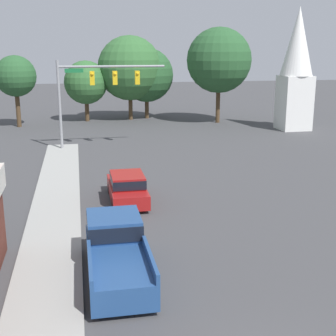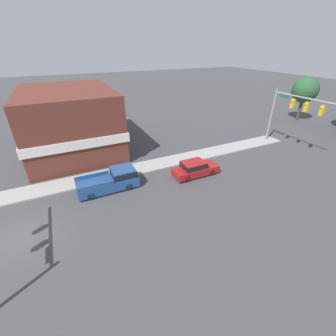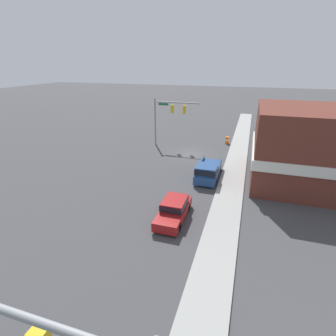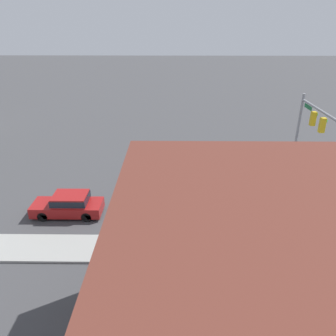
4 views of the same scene
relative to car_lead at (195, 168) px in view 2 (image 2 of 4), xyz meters
The scene contains 7 objects.
ground_plane 15.09m from the car_lead, 82.11° to the right, with size 200.00×200.00×0.00m, color #424244.
sidewalk_curb 15.38m from the car_lead, 103.68° to the right, with size 2.40×60.00×0.14m.
far_signal_assembly 14.32m from the car_lead, 93.52° to the left, with size 8.26×0.49×6.87m.
car_lead is the anchor object (origin of this frame).
pickup_truck_parked 7.92m from the car_lead, 98.83° to the right, with size 2.03×5.32×1.81m.
corner_brick_building 15.75m from the car_lead, 140.25° to the right, with size 13.49×10.07×7.20m.
backdrop_tree_left_far 27.34m from the car_lead, 107.67° to the left, with size 4.05×4.05×7.07m.
Camera 2 is at (14.24, 4.11, 11.52)m, focal length 24.00 mm.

